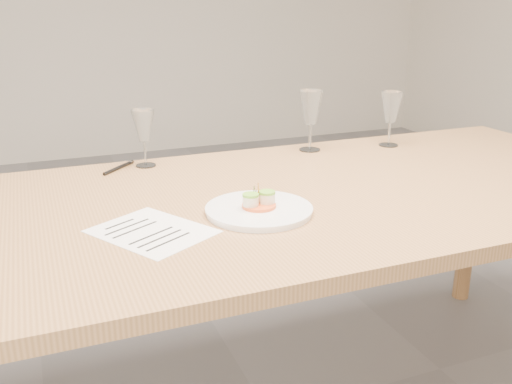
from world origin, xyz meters
name	(u,v)px	position (x,y,z in m)	size (l,w,h in m)	color
dining_table	(272,217)	(0.00, 0.00, 0.68)	(2.40, 1.00, 0.75)	#AE7D4C
dinner_plate	(259,209)	(-0.09, -0.12, 0.76)	(0.27, 0.27, 0.07)	white
recipe_sheet	(152,231)	(-0.37, -0.14, 0.75)	(0.31, 0.33, 0.00)	white
ballpoint_pen	(119,167)	(-0.35, 0.41, 0.76)	(0.11, 0.12, 0.01)	black
wine_glass_1	(144,127)	(-0.27, 0.42, 0.88)	(0.07, 0.07, 0.18)	white
wine_glass_2	(311,109)	(0.32, 0.40, 0.90)	(0.09, 0.09, 0.21)	white
wine_glass_3	(391,108)	(0.62, 0.36, 0.89)	(0.08, 0.08, 0.20)	white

